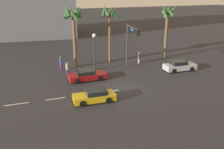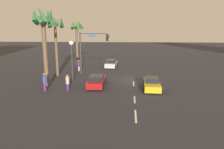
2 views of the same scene
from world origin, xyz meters
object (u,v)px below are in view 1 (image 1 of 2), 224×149
traffic_signal (131,40)px  pedestrian_0 (139,58)px  pedestrian_2 (61,63)px  palm_tree_2 (110,20)px  car_2 (87,75)px  car_1 (179,66)px  palm_tree_0 (73,21)px  pedestrian_1 (67,68)px  streetlamp (94,44)px  car_0 (95,96)px  palm_tree_1 (167,18)px

traffic_signal → pedestrian_0: traffic_signal is taller
traffic_signal → pedestrian_2: 10.11m
pedestrian_2 → palm_tree_2: bearing=10.5°
car_2 → traffic_signal: 7.85m
car_1 → pedestrian_0: bearing=128.0°
traffic_signal → palm_tree_0: palm_tree_0 is taller
pedestrian_0 → pedestrian_1: pedestrian_0 is taller
car_2 → palm_tree_2: palm_tree_2 is taller
streetlamp → palm_tree_0: (-2.24, 2.38, 2.88)m
pedestrian_0 → palm_tree_2: size_ratio=0.20×
car_1 → pedestrian_1: (-14.93, 3.31, 0.22)m
car_1 → pedestrian_2: (-15.39, 5.64, 0.37)m
car_0 → streetlamp: streetlamp is taller
pedestrian_1 → palm_tree_1: (16.49, 3.24, 5.41)m
car_0 → palm_tree_1: size_ratio=0.50×
car_0 → palm_tree_0: size_ratio=0.48×
pedestrian_0 → traffic_signal: bearing=-136.0°
palm_tree_1 → pedestrian_2: bearing=-176.9°
car_0 → pedestrian_1: pedestrian_1 is taller
palm_tree_2 → traffic_signal: bearing=-71.6°
palm_tree_0 → palm_tree_2: (5.45, 0.77, -0.11)m
car_1 → car_2: 12.98m
streetlamp → car_2: bearing=-119.8°
palm_tree_1 → streetlamp: bearing=-168.1°
pedestrian_1 → car_0: bearing=-82.2°
car_1 → pedestrian_2: pedestrian_2 is taller
car_1 → palm_tree_1: palm_tree_1 is taller
streetlamp → pedestrian_0: streetlamp is taller
streetlamp → palm_tree_0: palm_tree_0 is taller
car_2 → palm_tree_0: (-0.27, 5.80, 5.93)m
car_1 → pedestrian_0: size_ratio=2.59×
pedestrian_1 → palm_tree_1: palm_tree_1 is taller
pedestrian_1 → palm_tree_0: size_ratio=0.19×
palm_tree_0 → car_2: bearing=-87.3°
pedestrian_0 → palm_tree_2: palm_tree_2 is taller
pedestrian_1 → palm_tree_1: 17.66m
car_0 → palm_tree_1: 20.39m
palm_tree_2 → streetlamp: bearing=-135.6°
palm_tree_1 → palm_tree_2: (-9.36, 0.49, 0.15)m
traffic_signal → pedestrian_1: 9.27m
car_1 → pedestrian_0: 6.26m
car_2 → palm_tree_0: 8.31m
car_0 → palm_tree_1: palm_tree_1 is taller
car_2 → pedestrian_0: 10.16m
car_2 → streetlamp: bearing=60.2°
car_0 → streetlamp: size_ratio=0.83×
car_1 → streetlamp: streetlamp is taller
car_2 → pedestrian_2: (-2.42, 5.17, 0.42)m
pedestrian_1 → pedestrian_2: pedestrian_2 is taller
car_2 → palm_tree_1: size_ratio=0.54×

